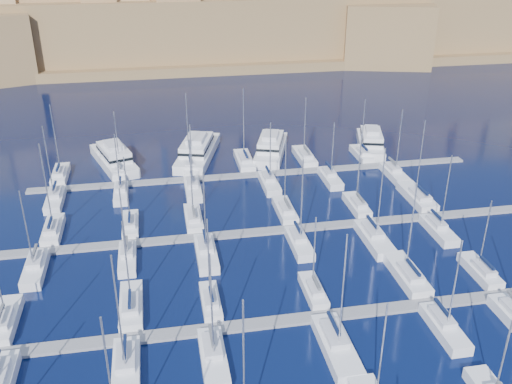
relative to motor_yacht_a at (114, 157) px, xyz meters
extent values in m
plane|color=black|center=(26.91, -41.87, -1.73)|extent=(600.00, 600.00, 0.00)
cube|color=slate|center=(26.91, -53.87, -1.53)|extent=(84.00, 2.00, 0.40)
cube|color=slate|center=(26.91, -31.87, -1.53)|extent=(84.00, 2.00, 0.40)
cube|color=slate|center=(26.91, -9.87, -1.53)|extent=(84.00, 2.00, 0.40)
cylinder|color=#9EA0A8|center=(3.14, -69.41, 6.61)|extent=(0.18, 0.18, 13.87)
cylinder|color=#9EA0A8|center=(14.61, -69.77, 6.80)|extent=(0.18, 0.18, 14.33)
cylinder|color=#9EA0A8|center=(27.47, -69.63, 5.73)|extent=(0.18, 0.18, 12.17)
cylinder|color=#9EA0A8|center=(39.89, -70.12, 5.19)|extent=(0.18, 0.18, 11.16)
cube|color=white|center=(-10.83, -48.43, -1.20)|extent=(2.67, 8.90, 1.64)
cube|color=silver|center=(-10.83, -49.31, -0.03)|extent=(1.87, 4.00, 0.70)
cube|color=#595B60|center=(-10.83, -49.76, 1.02)|extent=(0.35, 3.56, 0.35)
cube|color=white|center=(3.92, -48.21, -1.19)|extent=(2.79, 9.32, 1.67)
cube|color=silver|center=(3.92, -49.15, -0.01)|extent=(1.96, 4.19, 0.70)
cylinder|color=#9EA0A8|center=(3.92, -47.75, 5.15)|extent=(0.18, 0.18, 11.01)
cube|color=#0D1839|center=(3.92, -49.61, 1.04)|extent=(0.35, 3.73, 0.35)
cube|color=white|center=(13.70, -49.09, -1.24)|extent=(2.27, 7.57, 1.58)
cube|color=silver|center=(13.70, -49.84, -0.10)|extent=(1.59, 3.41, 0.70)
cylinder|color=#9EA0A8|center=(13.70, -48.71, 5.03)|extent=(0.18, 0.18, 10.96)
cube|color=#0D1839|center=(13.70, -50.22, 0.95)|extent=(0.35, 3.03, 0.35)
cube|color=white|center=(27.01, -49.13, -1.24)|extent=(2.24, 7.48, 1.57)
cube|color=silver|center=(27.01, -49.88, -0.10)|extent=(1.57, 3.37, 0.70)
cylinder|color=#9EA0A8|center=(27.01, -48.76, 4.52)|extent=(0.18, 0.18, 9.95)
cube|color=#595B60|center=(27.01, -50.26, 0.95)|extent=(0.35, 2.99, 0.35)
cube|color=white|center=(40.45, -47.85, -1.17)|extent=(3.02, 10.06, 1.70)
cube|color=silver|center=(40.45, -48.85, 0.03)|extent=(2.11, 4.53, 0.70)
cylinder|color=#9EA0A8|center=(40.45, -47.34, 6.19)|extent=(0.18, 0.18, 13.03)
cube|color=#0D1839|center=(40.45, -49.35, 1.08)|extent=(0.35, 4.02, 0.35)
cube|color=white|center=(50.68, -48.76, -1.22)|extent=(2.47, 8.22, 1.61)
cube|color=silver|center=(50.68, -49.58, -0.07)|extent=(1.73, 3.70, 0.70)
cylinder|color=#9EA0A8|center=(50.68, -48.35, 4.51)|extent=(0.18, 0.18, 9.84)
cube|color=#0D1839|center=(50.68, -50.00, 0.98)|extent=(0.35, 3.29, 0.35)
cube|color=white|center=(3.55, -59.66, -1.19)|extent=(2.87, 9.57, 1.68)
cube|color=silver|center=(3.55, -58.70, 0.00)|extent=(2.01, 4.31, 0.70)
cylinder|color=#9EA0A8|center=(3.55, -60.14, 6.65)|extent=(0.18, 0.18, 13.99)
cube|color=#0D1839|center=(3.55, -58.22, 1.05)|extent=(0.35, 3.83, 0.35)
cube|color=white|center=(12.88, -59.43, -1.20)|extent=(2.74, 9.12, 1.66)
cube|color=silver|center=(12.88, -58.52, -0.02)|extent=(1.92, 4.10, 0.70)
cylinder|color=#9EA0A8|center=(12.88, -59.89, 6.13)|extent=(0.18, 0.18, 12.99)
cube|color=#595B60|center=(12.88, -58.06, 1.03)|extent=(0.35, 3.65, 0.35)
cube|color=white|center=(26.66, -60.13, -1.16)|extent=(3.15, 10.51, 1.73)
cube|color=silver|center=(26.66, -59.08, 0.05)|extent=(2.21, 4.73, 0.70)
cylinder|color=#9EA0A8|center=(26.66, -60.65, 6.75)|extent=(0.18, 0.18, 14.09)
cube|color=#0D1839|center=(26.66, -58.55, 1.10)|extent=(0.35, 4.20, 0.35)
cube|color=white|center=(40.17, -59.20, -1.21)|extent=(2.59, 8.65, 1.63)
cube|color=silver|center=(40.17, -58.33, -0.04)|extent=(1.82, 3.89, 0.70)
cylinder|color=#9EA0A8|center=(40.17, -59.63, 5.34)|extent=(0.18, 0.18, 11.47)
cube|color=#0D1839|center=(40.17, -57.90, 1.01)|extent=(0.35, 3.46, 0.35)
cube|color=white|center=(-8.25, -26.41, -1.20)|extent=(2.68, 8.92, 1.65)
cube|color=silver|center=(-8.25, -27.30, -0.03)|extent=(1.87, 4.02, 0.70)
cylinder|color=#9EA0A8|center=(-8.25, -25.96, 6.32)|extent=(0.18, 0.18, 13.40)
cube|color=#0D1839|center=(-8.25, -27.75, 1.02)|extent=(0.35, 3.57, 0.35)
cube|color=white|center=(3.51, -26.80, -1.22)|extent=(2.44, 8.15, 1.61)
cube|color=silver|center=(3.51, -27.61, -0.07)|extent=(1.71, 3.67, 0.70)
cylinder|color=#9EA0A8|center=(3.51, -26.39, 4.93)|extent=(0.18, 0.18, 10.70)
cube|color=#0D1839|center=(3.51, -28.02, 0.98)|extent=(0.35, 3.26, 0.35)
cube|color=white|center=(13.43, -26.54, -1.21)|extent=(2.60, 8.67, 1.63)
cube|color=silver|center=(13.43, -27.41, -0.04)|extent=(1.82, 3.90, 0.70)
cylinder|color=#9EA0A8|center=(13.43, -26.11, 5.93)|extent=(0.18, 0.18, 12.65)
cube|color=#595B60|center=(13.43, -27.84, 1.01)|extent=(0.35, 3.47, 0.35)
cube|color=white|center=(28.52, -26.47, -1.21)|extent=(2.64, 8.80, 1.64)
cube|color=silver|center=(28.52, -27.35, -0.04)|extent=(1.85, 3.96, 0.70)
cylinder|color=#9EA0A8|center=(28.52, -26.03, 5.61)|extent=(0.18, 0.18, 11.98)
cube|color=#595B60|center=(28.52, -27.79, 1.01)|extent=(0.35, 3.52, 0.35)
cube|color=white|center=(40.84, -26.73, -1.22)|extent=(2.49, 8.30, 1.61)
cube|color=silver|center=(40.84, -27.55, -0.06)|extent=(1.74, 3.73, 0.70)
cylinder|color=#9EA0A8|center=(40.84, -26.31, 5.60)|extent=(0.18, 0.18, 12.02)
cube|color=#595B60|center=(40.84, -27.97, 0.99)|extent=(0.35, 3.32, 0.35)
cube|color=white|center=(52.14, -25.57, -1.16)|extent=(3.18, 10.60, 1.73)
cube|color=silver|center=(52.14, -26.63, 0.05)|extent=(2.23, 4.77, 0.70)
cylinder|color=#9EA0A8|center=(52.14, -25.04, 6.21)|extent=(0.18, 0.18, 13.01)
cube|color=#0D1839|center=(52.14, -27.16, 1.10)|extent=(0.35, 4.24, 0.35)
cube|color=white|center=(-9.17, -37.35, -1.20)|extent=(2.69, 8.96, 1.65)
cube|color=silver|center=(-9.17, -36.46, -0.03)|extent=(1.88, 4.03, 0.70)
cylinder|color=#9EA0A8|center=(-9.17, -37.80, 5.34)|extent=(0.18, 0.18, 11.43)
cube|color=#595B60|center=(-9.17, -36.01, 1.02)|extent=(0.35, 3.58, 0.35)
cube|color=white|center=(3.23, -36.94, -1.22)|extent=(2.44, 8.14, 1.61)
cube|color=silver|center=(3.23, -36.13, -0.07)|extent=(1.71, 3.66, 0.70)
cylinder|color=#9EA0A8|center=(3.23, -37.35, 4.88)|extent=(0.18, 0.18, 10.60)
cube|color=#595B60|center=(3.23, -35.72, 0.98)|extent=(0.35, 3.26, 0.35)
cube|color=white|center=(14.34, -37.63, -1.19)|extent=(2.85, 9.51, 1.68)
cube|color=silver|center=(14.34, -36.68, 0.00)|extent=(2.00, 4.28, 0.70)
cylinder|color=#9EA0A8|center=(14.34, -38.11, 5.79)|extent=(0.18, 0.18, 12.28)
cube|color=#0D1839|center=(14.34, -36.20, 1.05)|extent=(0.35, 3.81, 0.35)
cube|color=white|center=(28.21, -37.22, -1.21)|extent=(2.61, 8.68, 1.63)
cube|color=silver|center=(28.21, -36.35, -0.04)|extent=(1.82, 3.91, 0.70)
cylinder|color=#9EA0A8|center=(28.21, -37.65, 6.09)|extent=(0.18, 0.18, 12.96)
cube|color=#0D1839|center=(28.21, -35.91, 1.01)|extent=(0.35, 3.47, 0.35)
cube|color=white|center=(39.65, -38.03, -1.17)|extent=(3.09, 10.31, 1.72)
cube|color=silver|center=(39.65, -37.00, 0.04)|extent=(2.17, 4.64, 0.70)
cylinder|color=#9EA0A8|center=(39.65, -38.55, 6.70)|extent=(0.18, 0.18, 14.03)
cube|color=#0D1839|center=(39.65, -36.48, 1.09)|extent=(0.35, 4.13, 0.35)
cube|color=white|center=(50.41, -37.23, -1.21)|extent=(2.61, 8.71, 1.64)
cube|color=silver|center=(50.41, -36.36, -0.04)|extent=(1.83, 3.92, 0.70)
cylinder|color=#9EA0A8|center=(50.41, -37.67, 5.60)|extent=(0.18, 0.18, 11.99)
cube|color=#0D1839|center=(50.41, -35.92, 1.01)|extent=(0.35, 3.49, 0.35)
cube|color=white|center=(-9.80, -4.38, -1.20)|extent=(2.70, 8.99, 1.65)
cube|color=silver|center=(-9.80, -5.28, -0.03)|extent=(1.89, 4.04, 0.70)
cylinder|color=#9EA0A8|center=(-9.80, -3.93, 6.05)|extent=(0.18, 0.18, 12.86)
cube|color=#0D1839|center=(-9.80, -5.73, 1.02)|extent=(0.35, 3.59, 0.35)
cube|color=white|center=(1.23, -4.73, -1.22)|extent=(2.49, 8.29, 1.61)
cube|color=silver|center=(1.23, -5.56, -0.06)|extent=(1.74, 3.73, 0.70)
cylinder|color=#9EA0A8|center=(1.23, -4.31, 5.14)|extent=(0.18, 0.18, 11.10)
cube|color=#595B60|center=(1.23, -5.97, 0.99)|extent=(0.35, 3.32, 0.35)
cube|color=white|center=(14.52, -4.39, -1.20)|extent=(2.69, 8.96, 1.65)
cube|color=silver|center=(14.52, -5.29, -0.03)|extent=(1.88, 4.03, 0.70)
cylinder|color=#9EA0A8|center=(14.52, -3.95, 6.50)|extent=(0.18, 0.18, 13.76)
cube|color=#0D1839|center=(14.52, -5.74, 1.02)|extent=(0.35, 3.58, 0.35)
cube|color=white|center=(25.43, -3.89, -1.18)|extent=(2.99, 9.96, 1.70)
cube|color=silver|center=(25.43, -4.89, 0.02)|extent=(2.09, 4.48, 0.70)
cylinder|color=#9EA0A8|center=(25.43, -3.39, 6.60)|extent=(0.18, 0.18, 13.86)
cube|color=#0D1839|center=(25.43, -5.39, 1.07)|extent=(0.35, 3.98, 0.35)
cube|color=white|center=(37.78, -3.95, -1.18)|extent=(2.96, 9.85, 1.69)
cube|color=silver|center=(37.78, -4.93, 0.02)|extent=(2.07, 4.43, 0.70)
cylinder|color=#9EA0A8|center=(37.78, -3.46, 5.40)|extent=(0.18, 0.18, 11.47)
cube|color=#595B60|center=(37.78, -5.43, 1.07)|extent=(0.35, 3.94, 0.35)
cube|color=white|center=(49.67, -4.68, -1.22)|extent=(2.52, 8.39, 1.62)
cube|color=silver|center=(49.67, -5.52, -0.06)|extent=(1.76, 3.78, 0.70)
cylinder|color=#9EA0A8|center=(49.67, -4.26, 5.05)|extent=(0.18, 0.18, 10.92)
cube|color=#0D1839|center=(49.67, -5.94, 0.99)|extent=(0.35, 3.36, 0.35)
cube|color=white|center=(-9.36, -15.39, -1.20)|extent=(2.71, 9.03, 1.65)
cube|color=silver|center=(-9.36, -14.48, -0.02)|extent=(1.90, 4.06, 0.70)
cylinder|color=#9EA0A8|center=(-9.36, -15.84, 6.00)|extent=(0.18, 0.18, 12.75)
cube|color=#0D1839|center=(-9.36, -14.03, 1.03)|extent=(0.35, 3.61, 0.35)
cube|color=white|center=(1.68, -14.85, -1.23)|extent=(2.39, 7.96, 1.60)
cube|color=silver|center=(1.68, -14.06, -0.08)|extent=(1.67, 3.58, 0.70)
cylinder|color=#9EA0A8|center=(1.68, -15.25, 4.83)|extent=(0.18, 0.18, 10.51)
cube|color=#0D1839|center=(1.68, -13.66, 0.97)|extent=(0.35, 3.18, 0.35)
cube|color=white|center=(14.24, -15.39, -1.20)|extent=(2.71, 9.04, 1.65)
cube|color=silver|center=(14.24, -14.49, -0.02)|extent=(1.90, 4.07, 0.70)
cylinder|color=#9EA0A8|center=(14.24, -15.84, 5.42)|extent=(0.18, 0.18, 11.59)
cube|color=#0D1839|center=(14.24, -14.04, 1.03)|extent=(0.35, 3.62, 0.35)
cube|color=white|center=(28.17, -15.40, -1.20)|extent=(2.71, 9.04, 1.65)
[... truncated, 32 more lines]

